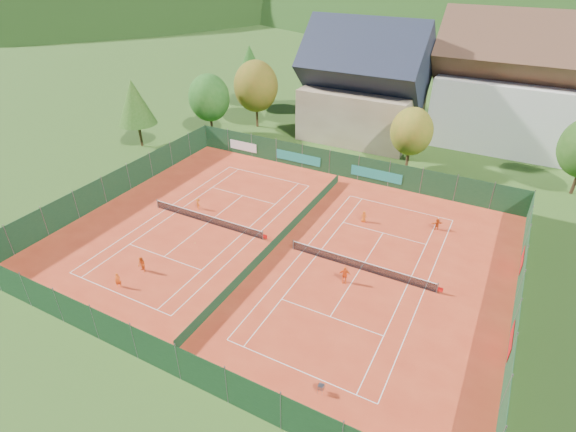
{
  "coord_description": "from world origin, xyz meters",
  "views": [
    {
      "loc": [
        16.77,
        -29.63,
        23.72
      ],
      "look_at": [
        0.0,
        2.0,
        2.0
      ],
      "focal_mm": 28.0,
      "sensor_mm": 36.0,
      "label": 1
    }
  ],
  "objects_px": {
    "hotel_block_a": "(519,91)",
    "player_left_mid": "(142,265)",
    "ball_hopper": "(321,387)",
    "player_right_far_a": "(364,217)",
    "player_left_far": "(198,204)",
    "player_right_far_b": "(437,224)",
    "chalet": "(364,89)",
    "player_left_near": "(118,280)",
    "player_right_near": "(345,275)"
  },
  "relations": [
    {
      "from": "player_left_near",
      "to": "player_right_far_a",
      "type": "distance_m",
      "value": 23.39
    },
    {
      "from": "ball_hopper",
      "to": "chalet",
      "type": "bearing_deg",
      "value": 107.05
    },
    {
      "from": "player_left_mid",
      "to": "player_right_far_b",
      "type": "relative_size",
      "value": 1.19
    },
    {
      "from": "chalet",
      "to": "player_right_far_a",
      "type": "bearing_deg",
      "value": -69.05
    },
    {
      "from": "chalet",
      "to": "player_left_far",
      "type": "relative_size",
      "value": 13.09
    },
    {
      "from": "player_left_mid",
      "to": "hotel_block_a",
      "type": "bearing_deg",
      "value": 78.43
    },
    {
      "from": "player_right_far_a",
      "to": "player_right_far_b",
      "type": "height_order",
      "value": "player_right_far_b"
    },
    {
      "from": "hotel_block_a",
      "to": "player_left_mid",
      "type": "relative_size",
      "value": 14.81
    },
    {
      "from": "player_right_far_a",
      "to": "player_left_far",
      "type": "bearing_deg",
      "value": 5.85
    },
    {
      "from": "player_left_near",
      "to": "player_left_mid",
      "type": "xyz_separation_m",
      "value": [
        0.3,
        2.37,
        0.07
      ]
    },
    {
      "from": "player_left_near",
      "to": "player_left_far",
      "type": "height_order",
      "value": "player_left_near"
    },
    {
      "from": "player_right_near",
      "to": "player_right_far_a",
      "type": "bearing_deg",
      "value": 80.74
    },
    {
      "from": "ball_hopper",
      "to": "player_right_far_a",
      "type": "xyz_separation_m",
      "value": [
        -4.49,
        20.22,
        0.05
      ]
    },
    {
      "from": "chalet",
      "to": "player_left_mid",
      "type": "relative_size",
      "value": 11.11
    },
    {
      "from": "hotel_block_a",
      "to": "player_right_far_a",
      "type": "bearing_deg",
      "value": -109.98
    },
    {
      "from": "chalet",
      "to": "player_right_near",
      "type": "distance_m",
      "value": 34.35
    },
    {
      "from": "player_left_mid",
      "to": "player_right_far_b",
      "type": "distance_m",
      "value": 27.47
    },
    {
      "from": "player_left_mid",
      "to": "player_right_near",
      "type": "height_order",
      "value": "player_right_near"
    },
    {
      "from": "chalet",
      "to": "player_right_near",
      "type": "bearing_deg",
      "value": -72.07
    },
    {
      "from": "player_right_near",
      "to": "player_left_near",
      "type": "bearing_deg",
      "value": -170.19
    },
    {
      "from": "player_left_far",
      "to": "player_right_far_b",
      "type": "distance_m",
      "value": 24.08
    },
    {
      "from": "player_left_near",
      "to": "player_left_far",
      "type": "distance_m",
      "value": 13.21
    },
    {
      "from": "ball_hopper",
      "to": "player_left_near",
      "type": "height_order",
      "value": "player_left_near"
    },
    {
      "from": "chalet",
      "to": "hotel_block_a",
      "type": "xyz_separation_m",
      "value": [
        19.0,
        6.0,
        0.76
      ]
    },
    {
      "from": "hotel_block_a",
      "to": "player_left_near",
      "type": "relative_size",
      "value": 16.29
    },
    {
      "from": "chalet",
      "to": "hotel_block_a",
      "type": "bearing_deg",
      "value": 17.53
    },
    {
      "from": "player_left_far",
      "to": "player_right_far_a",
      "type": "xyz_separation_m",
      "value": [
        16.12,
        5.64,
        -0.01
      ]
    },
    {
      "from": "chalet",
      "to": "player_left_mid",
      "type": "bearing_deg",
      "value": -97.54
    },
    {
      "from": "ball_hopper",
      "to": "player_left_near",
      "type": "bearing_deg",
      "value": 175.26
    },
    {
      "from": "ball_hopper",
      "to": "player_right_far_b",
      "type": "distance_m",
      "value": 22.32
    },
    {
      "from": "hotel_block_a",
      "to": "player_right_far_b",
      "type": "relative_size",
      "value": 17.67
    },
    {
      "from": "player_left_mid",
      "to": "player_left_near",
      "type": "bearing_deg",
      "value": -80.47
    },
    {
      "from": "player_left_far",
      "to": "ball_hopper",
      "type": "bearing_deg",
      "value": 170.18
    },
    {
      "from": "player_left_near",
      "to": "player_right_far_b",
      "type": "height_order",
      "value": "player_left_near"
    },
    {
      "from": "player_left_far",
      "to": "player_right_near",
      "type": "xyz_separation_m",
      "value": [
        17.92,
        -4.04,
        0.17
      ]
    },
    {
      "from": "player_left_near",
      "to": "player_left_mid",
      "type": "bearing_deg",
      "value": 44.72
    },
    {
      "from": "player_left_far",
      "to": "player_right_near",
      "type": "height_order",
      "value": "player_right_near"
    },
    {
      "from": "player_left_near",
      "to": "player_right_far_b",
      "type": "relative_size",
      "value": 1.08
    },
    {
      "from": "hotel_block_a",
      "to": "player_left_mid",
      "type": "height_order",
      "value": "hotel_block_a"
    },
    {
      "from": "player_left_near",
      "to": "hotel_block_a",
      "type": "bearing_deg",
      "value": 24.54
    },
    {
      "from": "player_right_near",
      "to": "player_left_mid",
      "type": "bearing_deg",
      "value": -176.68
    },
    {
      "from": "ball_hopper",
      "to": "player_right_far_b",
      "type": "relative_size",
      "value": 0.65
    },
    {
      "from": "hotel_block_a",
      "to": "player_right_near",
      "type": "xyz_separation_m",
      "value": [
        -8.58,
        -38.21,
        -6.59
      ]
    },
    {
      "from": "ball_hopper",
      "to": "player_right_near",
      "type": "bearing_deg",
      "value": 104.3
    },
    {
      "from": "hotel_block_a",
      "to": "player_left_far",
      "type": "relative_size",
      "value": 17.46
    },
    {
      "from": "ball_hopper",
      "to": "player_right_far_a",
      "type": "relative_size",
      "value": 0.66
    },
    {
      "from": "chalet",
      "to": "player_right_far_a",
      "type": "relative_size",
      "value": 13.38
    },
    {
      "from": "ball_hopper",
      "to": "player_right_near",
      "type": "xyz_separation_m",
      "value": [
        -2.69,
        10.55,
        0.24
      ]
    },
    {
      "from": "player_right_near",
      "to": "player_right_far_b",
      "type": "height_order",
      "value": "player_right_near"
    },
    {
      "from": "player_left_far",
      "to": "player_right_far_b",
      "type": "relative_size",
      "value": 1.01
    }
  ]
}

